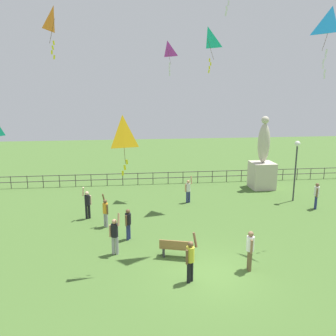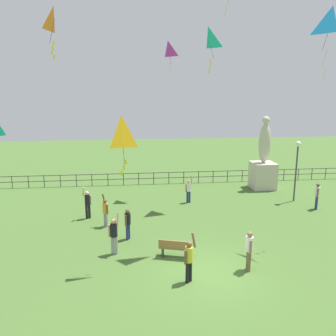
{
  "view_description": "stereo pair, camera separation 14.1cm",
  "coord_description": "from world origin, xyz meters",
  "px_view_note": "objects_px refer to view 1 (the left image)",
  "views": [
    {
      "loc": [
        -3.11,
        -12.59,
        7.3
      ],
      "look_at": [
        -0.85,
        6.31,
        3.02
      ],
      "focal_mm": 37.0,
      "sensor_mm": 36.0,
      "label": 1
    },
    {
      "loc": [
        -2.97,
        -12.61,
        7.3
      ],
      "look_at": [
        -0.85,
        6.31,
        3.02
      ],
      "focal_mm": 37.0,
      "sensor_mm": 36.0,
      "label": 2
    }
  ],
  "objects_px": {
    "kite_5": "(331,25)",
    "park_bench": "(176,248)",
    "person_5": "(106,211)",
    "statue_monument": "(262,166)",
    "kite_3": "(123,133)",
    "kite_1": "(208,40)",
    "person_2": "(317,194)",
    "lamppost": "(296,157)",
    "kite_7": "(54,20)",
    "person_7": "(87,203)",
    "person_0": "(250,248)",
    "person_6": "(128,222)",
    "person_4": "(190,258)",
    "person_1": "(115,234)",
    "person_3": "(188,189)",
    "kite_4": "(167,50)"
  },
  "relations": [
    {
      "from": "person_1",
      "to": "kite_4",
      "type": "distance_m",
      "value": 13.06
    },
    {
      "from": "person_6",
      "to": "kite_3",
      "type": "relative_size",
      "value": 0.66
    },
    {
      "from": "person_0",
      "to": "kite_1",
      "type": "height_order",
      "value": "kite_1"
    },
    {
      "from": "park_bench",
      "to": "person_1",
      "type": "relative_size",
      "value": 0.78
    },
    {
      "from": "person_7",
      "to": "kite_4",
      "type": "xyz_separation_m",
      "value": [
        5.15,
        4.21,
        8.91
      ]
    },
    {
      "from": "person_1",
      "to": "kite_3",
      "type": "xyz_separation_m",
      "value": [
        0.5,
        -0.9,
        4.66
      ]
    },
    {
      "from": "person_5",
      "to": "kite_3",
      "type": "xyz_separation_m",
      "value": [
        1.1,
        -4.24,
        4.73
      ]
    },
    {
      "from": "lamppost",
      "to": "person_6",
      "type": "relative_size",
      "value": 2.56
    },
    {
      "from": "person_4",
      "to": "kite_4",
      "type": "bearing_deg",
      "value": 87.61
    },
    {
      "from": "person_1",
      "to": "person_6",
      "type": "bearing_deg",
      "value": 68.25
    },
    {
      "from": "kite_4",
      "to": "person_6",
      "type": "bearing_deg",
      "value": -110.99
    },
    {
      "from": "person_0",
      "to": "statue_monument",
      "type": "bearing_deg",
      "value": 66.28
    },
    {
      "from": "person_3",
      "to": "person_4",
      "type": "xyz_separation_m",
      "value": [
        -1.63,
        -9.65,
        0.09
      ]
    },
    {
      "from": "lamppost",
      "to": "kite_3",
      "type": "relative_size",
      "value": 1.7
    },
    {
      "from": "lamppost",
      "to": "person_7",
      "type": "xyz_separation_m",
      "value": [
        -13.43,
        -1.78,
        -2.03
      ]
    },
    {
      "from": "person_0",
      "to": "person_6",
      "type": "bearing_deg",
      "value": 143.7
    },
    {
      "from": "person_6",
      "to": "kite_1",
      "type": "relative_size",
      "value": 0.63
    },
    {
      "from": "person_2",
      "to": "kite_7",
      "type": "height_order",
      "value": "kite_7"
    },
    {
      "from": "person_1",
      "to": "person_7",
      "type": "xyz_separation_m",
      "value": [
        -1.71,
        4.71,
        -0.02
      ]
    },
    {
      "from": "lamppost",
      "to": "person_2",
      "type": "height_order",
      "value": "lamppost"
    },
    {
      "from": "person_0",
      "to": "person_4",
      "type": "distance_m",
      "value": 2.67
    },
    {
      "from": "lamppost",
      "to": "kite_7",
      "type": "bearing_deg",
      "value": -167.08
    },
    {
      "from": "person_6",
      "to": "kite_7",
      "type": "height_order",
      "value": "kite_7"
    },
    {
      "from": "person_7",
      "to": "kite_5",
      "type": "height_order",
      "value": "kite_5"
    },
    {
      "from": "person_5",
      "to": "person_1",
      "type": "bearing_deg",
      "value": -79.87
    },
    {
      "from": "kite_5",
      "to": "park_bench",
      "type": "bearing_deg",
      "value": -167.36
    },
    {
      "from": "person_0",
      "to": "person_6",
      "type": "height_order",
      "value": "person_0"
    },
    {
      "from": "kite_4",
      "to": "person_5",
      "type": "bearing_deg",
      "value": -125.95
    },
    {
      "from": "person_2",
      "to": "kite_5",
      "type": "height_order",
      "value": "kite_5"
    },
    {
      "from": "person_2",
      "to": "kite_3",
      "type": "height_order",
      "value": "kite_3"
    },
    {
      "from": "lamppost",
      "to": "kite_1",
      "type": "xyz_separation_m",
      "value": [
        -6.2,
        -0.13,
        7.2
      ]
    },
    {
      "from": "person_3",
      "to": "person_7",
      "type": "xyz_separation_m",
      "value": [
        -6.3,
        -2.23,
        0.06
      ]
    },
    {
      "from": "kite_1",
      "to": "kite_4",
      "type": "xyz_separation_m",
      "value": [
        -2.08,
        2.57,
        -0.32
      ]
    },
    {
      "from": "person_1",
      "to": "person_4",
      "type": "bearing_deg",
      "value": -42.44
    },
    {
      "from": "kite_3",
      "to": "kite_7",
      "type": "relative_size",
      "value": 1.0
    },
    {
      "from": "person_2",
      "to": "kite_4",
      "type": "distance_m",
      "value": 13.27
    },
    {
      "from": "person_2",
      "to": "kite_5",
      "type": "xyz_separation_m",
      "value": [
        -2.38,
        -3.79,
        9.23
      ]
    },
    {
      "from": "park_bench",
      "to": "kite_1",
      "type": "bearing_deg",
      "value": 68.2
    },
    {
      "from": "person_7",
      "to": "person_2",
      "type": "bearing_deg",
      "value": 0.2
    },
    {
      "from": "person_5",
      "to": "kite_5",
      "type": "distance_m",
      "value": 14.26
    },
    {
      "from": "person_6",
      "to": "person_0",
      "type": "bearing_deg",
      "value": -36.3
    },
    {
      "from": "statue_monument",
      "to": "person_0",
      "type": "bearing_deg",
      "value": -113.72
    },
    {
      "from": "park_bench",
      "to": "person_1",
      "type": "xyz_separation_m",
      "value": [
        -2.72,
        0.65,
        0.53
      ]
    },
    {
      "from": "person_7",
      "to": "person_5",
      "type": "bearing_deg",
      "value": -50.96
    },
    {
      "from": "statue_monument",
      "to": "person_6",
      "type": "relative_size",
      "value": 3.43
    },
    {
      "from": "kite_4",
      "to": "kite_7",
      "type": "xyz_separation_m",
      "value": [
        -6.04,
        -5.72,
        0.66
      ]
    },
    {
      "from": "person_0",
      "to": "person_7",
      "type": "distance_m",
      "value": 9.97
    },
    {
      "from": "statue_monument",
      "to": "kite_3",
      "type": "xyz_separation_m",
      "value": [
        -10.27,
        -10.65,
        3.94
      ]
    },
    {
      "from": "person_3",
      "to": "person_4",
      "type": "bearing_deg",
      "value": -99.61
    },
    {
      "from": "park_bench",
      "to": "person_1",
      "type": "height_order",
      "value": "person_1"
    }
  ]
}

